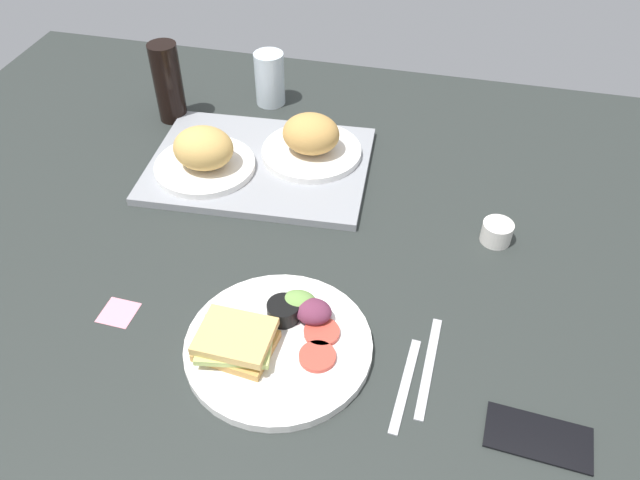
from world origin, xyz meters
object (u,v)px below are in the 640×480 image
at_px(bread_plate_near, 204,155).
at_px(sticky_note, 118,312).
at_px(serving_tray, 260,165).
at_px(knife, 429,366).
at_px(bread_plate_far, 311,141).
at_px(fork, 405,384).
at_px(plate_with_salad, 275,339).
at_px(soda_bottle, 168,83).
at_px(drinking_glass, 270,79).
at_px(espresso_cup, 497,232).
at_px(cell_phone, 539,437).

distance_m(bread_plate_near, sticky_note, 0.39).
height_order(serving_tray, knife, serving_tray).
bearing_deg(serving_tray, bread_plate_near, -151.13).
bearing_deg(bread_plate_far, sticky_note, -113.03).
distance_m(serving_tray, bread_plate_near, 0.12).
bearing_deg(fork, sticky_note, 90.66).
distance_m(bread_plate_near, bread_plate_far, 0.22).
distance_m(serving_tray, plate_with_salad, 0.47).
bearing_deg(soda_bottle, sticky_note, -75.61).
height_order(drinking_glass, espresso_cup, drinking_glass).
bearing_deg(espresso_cup, drinking_glass, 145.43).
xyz_separation_m(espresso_cup, fork, (-0.12, -0.35, -0.02)).
bearing_deg(espresso_cup, bread_plate_far, 157.51).
bearing_deg(knife, serving_tray, 45.83).
bearing_deg(knife, espresso_cup, -13.25).
relative_size(bread_plate_near, espresso_cup, 3.67).
relative_size(serving_tray, cell_phone, 3.13).
xyz_separation_m(soda_bottle, fork, (0.62, -0.60, -0.09)).
height_order(bread_plate_near, bread_plate_far, bread_plate_near).
relative_size(plate_with_salad, sticky_note, 5.18).
bearing_deg(fork, soda_bottle, 50.06).
relative_size(serving_tray, knife, 2.37).
bearing_deg(bread_plate_near, soda_bottle, 128.75).
distance_m(serving_tray, knife, 0.58).
xyz_separation_m(bread_plate_far, drinking_glass, (-0.15, 0.21, 0.01)).
distance_m(cell_phone, sticky_note, 0.67).
height_order(bread_plate_near, fork, bread_plate_near).
xyz_separation_m(bread_plate_far, cell_phone, (0.46, -0.55, -0.05)).
distance_m(espresso_cup, fork, 0.37).
xyz_separation_m(serving_tray, sticky_note, (-0.11, -0.43, -0.01)).
xyz_separation_m(bread_plate_near, bread_plate_far, (0.20, 0.10, -0.00)).
height_order(serving_tray, espresso_cup, espresso_cup).
relative_size(plate_with_salad, cell_phone, 2.01).
xyz_separation_m(serving_tray, bread_plate_far, (0.10, 0.05, 0.04)).
bearing_deg(bread_plate_far, soda_bottle, 165.21).
height_order(drinking_glass, cell_phone, drinking_glass).
bearing_deg(drinking_glass, fork, -59.63).
distance_m(bread_plate_far, drinking_glass, 0.26).
xyz_separation_m(soda_bottle, cell_phone, (0.81, -0.65, -0.09)).
distance_m(drinking_glass, espresso_cup, 0.66).
bearing_deg(espresso_cup, bread_plate_near, 174.17).
bearing_deg(bread_plate_far, plate_with_salad, -82.49).
xyz_separation_m(espresso_cup, cell_phone, (0.07, -0.39, -0.02)).
bearing_deg(cell_phone, serving_tray, 141.89).
distance_m(plate_with_salad, cell_phone, 0.40).
xyz_separation_m(bread_plate_far, fork, (0.27, -0.51, -0.05)).
bearing_deg(knife, bread_plate_near, 55.77).
bearing_deg(drinking_glass, espresso_cup, -34.57).
bearing_deg(fork, cell_phone, -98.54).
xyz_separation_m(plate_with_salad, fork, (0.21, -0.02, -0.01)).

